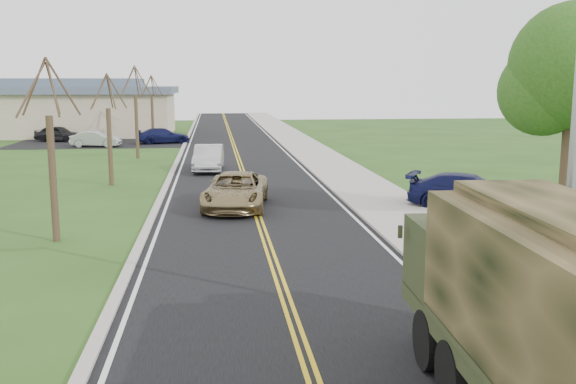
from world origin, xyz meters
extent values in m
plane|color=#264416|center=(0.00, 0.00, 0.00)|extent=(160.00, 160.00, 0.00)
cube|color=black|center=(0.00, 40.00, 0.01)|extent=(8.00, 120.00, 0.01)
cube|color=#9E998E|center=(4.15, 40.00, 0.06)|extent=(0.30, 120.00, 0.12)
cube|color=#9E998E|center=(5.90, 40.00, 0.05)|extent=(3.20, 120.00, 0.10)
cube|color=#9E998E|center=(-4.15, 40.00, 0.05)|extent=(0.30, 120.00, 0.10)
cylinder|color=gray|center=(5.00, -0.50, 4.00)|extent=(0.18, 0.18, 8.00)
cylinder|color=#38281C|center=(11.00, 10.00, 2.52)|extent=(0.44, 0.44, 5.04)
sphere|color=#1D4714|center=(11.00, 10.00, 5.85)|extent=(4.50, 4.50, 4.50)
sphere|color=#1D4714|center=(10.20, 10.50, 4.95)|extent=(3.24, 3.24, 3.24)
cylinder|color=#38281C|center=(-7.00, 10.00, 2.10)|extent=(0.24, 0.24, 4.20)
cylinder|color=#38281C|center=(-6.52, 10.13, 5.13)|extent=(1.01, 0.33, 1.90)
cylinder|color=#38281C|center=(-6.97, 10.62, 5.05)|extent=(0.13, 1.29, 1.74)
cylinder|color=#38281C|center=(-7.46, 10.18, 5.13)|extent=(0.98, 0.43, 1.90)
cylinder|color=#38281C|center=(-7.39, 9.52, 5.05)|extent=(0.79, 1.05, 1.77)
cylinder|color=#38281C|center=(-6.73, 9.59, 5.13)|extent=(0.58, 0.90, 1.90)
cylinder|color=#38281C|center=(-7.00, 22.00, 1.98)|extent=(0.24, 0.24, 3.96)
cylinder|color=#38281C|center=(-6.55, 22.12, 4.83)|extent=(0.96, 0.32, 1.79)
cylinder|color=#38281C|center=(-6.97, 22.58, 4.76)|extent=(0.12, 1.22, 1.65)
cylinder|color=#38281C|center=(-7.43, 22.17, 4.83)|extent=(0.93, 0.41, 1.79)
cylinder|color=#38281C|center=(-7.37, 21.55, 4.76)|extent=(0.75, 0.99, 1.67)
cylinder|color=#38281C|center=(-6.75, 21.61, 4.83)|extent=(0.55, 0.85, 1.80)
cylinder|color=#38281C|center=(-7.00, 34.00, 2.22)|extent=(0.24, 0.24, 4.44)
cylinder|color=#38281C|center=(-6.50, 34.13, 5.42)|extent=(1.07, 0.35, 2.00)
cylinder|color=#38281C|center=(-6.97, 34.65, 5.34)|extent=(0.13, 1.36, 1.84)
cylinder|color=#38281C|center=(-7.49, 34.19, 5.42)|extent=(1.03, 0.46, 2.00)
cylinder|color=#38281C|center=(-7.41, 33.49, 5.34)|extent=(0.83, 1.10, 1.87)
cylinder|color=#38281C|center=(-6.72, 33.56, 5.42)|extent=(0.61, 0.95, 2.01)
cylinder|color=#38281C|center=(-7.00, 46.00, 2.04)|extent=(0.24, 0.24, 4.08)
cylinder|color=#38281C|center=(-6.54, 46.12, 4.98)|extent=(0.99, 0.33, 1.84)
cylinder|color=#38281C|center=(-6.97, 46.60, 4.91)|extent=(0.13, 1.25, 1.69)
cylinder|color=#38281C|center=(-7.45, 46.17, 4.98)|extent=(0.95, 0.42, 1.85)
cylinder|color=#38281C|center=(-7.38, 45.53, 4.91)|extent=(0.77, 1.02, 1.72)
cylinder|color=#38281C|center=(-6.74, 45.60, 4.98)|extent=(0.57, 0.88, 1.85)
cube|color=tan|center=(-16.00, 56.00, 2.10)|extent=(20.00, 12.00, 4.20)
cube|color=#475466|center=(-16.00, 56.00, 4.50)|extent=(21.00, 13.00, 0.70)
cube|color=#475466|center=(-16.00, 56.00, 5.20)|extent=(14.00, 8.00, 0.90)
cube|color=black|center=(-10.00, 46.00, 0.01)|extent=(18.00, 10.00, 0.02)
cylinder|color=black|center=(2.16, -2.30, 0.56)|extent=(0.40, 1.13, 1.12)
cylinder|color=black|center=(2.22, -0.88, 0.56)|extent=(0.40, 1.13, 1.12)
cylinder|color=black|center=(4.35, -0.96, 0.56)|extent=(0.40, 1.13, 1.12)
cube|color=#2D341C|center=(3.20, -2.95, 1.07)|extent=(2.73, 7.20, 0.36)
cube|color=#2D341C|center=(3.31, -0.36, 1.93)|extent=(2.52, 2.03, 1.42)
cube|color=black|center=(3.34, 0.55, 2.13)|extent=(2.24, 0.17, 0.71)
cube|color=#2D341C|center=(3.16, -3.81, 1.32)|extent=(2.76, 5.48, 0.15)
cube|color=black|center=(3.16, -3.81, 2.39)|extent=(2.76, 5.48, 2.03)
imported|color=#8C774F|center=(-0.80, 15.01, 0.75)|extent=(3.20, 5.69, 1.50)
imported|color=silver|center=(-2.01, 26.83, 0.78)|extent=(1.91, 4.81, 1.56)
imported|color=#10133C|center=(8.95, 13.80, 0.74)|extent=(5.44, 4.26, 1.47)
imported|color=black|center=(-15.55, 47.96, 0.72)|extent=(4.55, 2.95, 1.44)
imported|color=#ADADB2|center=(-11.34, 42.53, 0.66)|extent=(4.19, 1.99, 1.33)
imported|color=#10133D|center=(-6.06, 45.04, 0.67)|extent=(4.94, 3.01, 1.34)
camera|label=1|loc=(-1.69, -11.73, 5.27)|focal=40.00mm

